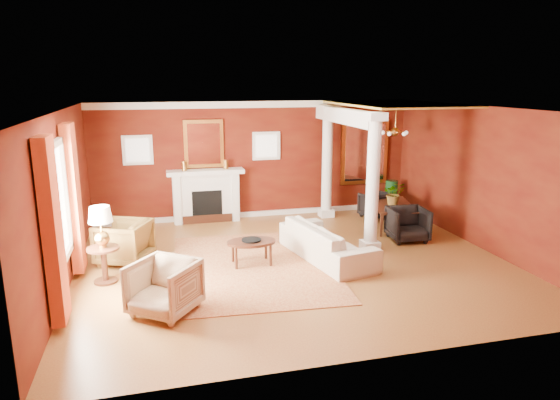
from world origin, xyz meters
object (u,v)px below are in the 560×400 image
object	(u,v)px
armchair_leopard	(124,240)
armchair_stripe	(164,285)
dining_table	(393,209)
sofa	(327,236)
side_table	(102,233)
coffee_table	(251,243)

from	to	relation	value
armchair_leopard	armchair_stripe	bearing A→B (deg)	40.59
armchair_stripe	dining_table	xyz separation A→B (m)	(5.35, 3.26, 0.00)
sofa	side_table	size ratio (longest dim) A/B	1.75
armchair_stripe	coffee_table	bearing A→B (deg)	82.89
armchair_stripe	coffee_table	world-z (taller)	armchair_stripe
armchair_stripe	sofa	bearing A→B (deg)	65.05
side_table	sofa	bearing A→B (deg)	2.57
dining_table	coffee_table	bearing A→B (deg)	127.75
armchair_leopard	dining_table	size ratio (longest dim) A/B	0.56
sofa	coffee_table	world-z (taller)	sofa
dining_table	armchair_leopard	bearing A→B (deg)	113.02
armchair_leopard	side_table	xyz separation A→B (m)	(-0.28, -0.90, 0.44)
armchair_leopard	armchair_stripe	world-z (taller)	armchair_leopard
coffee_table	side_table	bearing A→B (deg)	-175.29
sofa	armchair_stripe	world-z (taller)	sofa
armchair_leopard	dining_table	bearing A→B (deg)	122.89
side_table	dining_table	size ratio (longest dim) A/B	0.84
sofa	armchair_stripe	bearing A→B (deg)	105.96
sofa	armchair_leopard	bearing A→B (deg)	67.75
armchair_stripe	coffee_table	size ratio (longest dim) A/B	0.97
armchair_stripe	side_table	xyz separation A→B (m)	(-0.97, 1.45, 0.44)
coffee_table	armchair_leopard	bearing A→B (deg)	163.54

